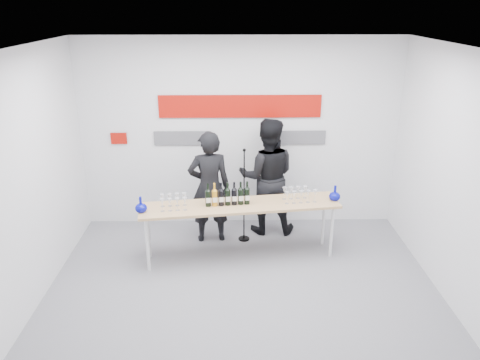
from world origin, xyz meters
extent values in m
plane|color=slate|center=(0.00, 0.00, 0.00)|extent=(5.00, 5.00, 0.00)
cube|color=silver|center=(0.00, 2.00, 1.50)|extent=(5.00, 0.04, 3.00)
cube|color=#A40F07|center=(0.00, 1.97, 1.95)|extent=(2.50, 0.02, 0.35)
cube|color=#59595E|center=(-0.90, 1.97, 1.45)|extent=(0.90, 0.02, 0.22)
cube|color=#59595E|center=(0.90, 1.97, 1.45)|extent=(0.90, 0.02, 0.22)
cube|color=#A40F07|center=(-1.90, 1.97, 1.45)|extent=(0.25, 0.02, 0.18)
cube|color=tan|center=(-0.02, 0.80, 0.81)|extent=(2.81, 0.91, 0.04)
cylinder|color=silver|center=(-1.27, 0.45, 0.40)|extent=(0.05, 0.05, 0.79)
cylinder|color=silver|center=(1.28, 0.78, 0.40)|extent=(0.05, 0.05, 0.79)
cylinder|color=silver|center=(-1.32, 0.81, 0.40)|extent=(0.05, 0.05, 0.79)
cylinder|color=silver|center=(1.24, 1.15, 0.40)|extent=(0.05, 0.05, 0.79)
imported|color=black|center=(-0.47, 1.35, 0.86)|extent=(0.68, 0.49, 1.73)
imported|color=black|center=(0.42, 1.64, 0.92)|extent=(0.93, 0.74, 1.84)
cylinder|color=black|center=(0.05, 1.32, 0.01)|extent=(0.17, 0.17, 0.02)
cylinder|color=black|center=(0.05, 1.32, 0.72)|extent=(0.02, 0.02, 1.44)
sphere|color=black|center=(0.05, 1.30, 1.46)|extent=(0.05, 0.05, 0.05)
camera|label=1|loc=(-0.13, -5.12, 3.46)|focal=35.00mm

